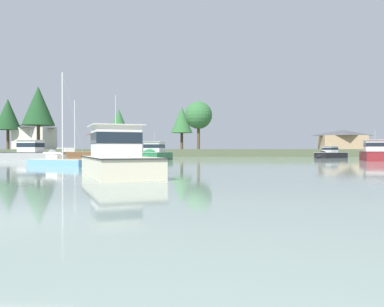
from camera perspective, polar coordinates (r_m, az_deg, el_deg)
The scene contains 18 objects.
ground_plane at distance 10.03m, azimuth -24.84°, elevation -8.37°, with size 400.00×400.00×0.00m, color gray.
far_shore_bank at distance 110.56m, azimuth 1.29°, elevation 0.20°, with size 164.87×52.40×1.60m, color #4C563D.
cruiser_maroon at distance 61.80m, azimuth 24.45°, elevation -0.33°, with size 5.51×10.96×5.38m.
cruiser_grey at distance 62.78m, azimuth -21.10°, elevation -0.28°, with size 10.92×4.48×5.51m.
sailboat_skyblue at distance 38.84m, azimuth -18.41°, elevation -1.43°, with size 6.85×4.56×8.97m.
cruiser_black at distance 76.39m, azimuth 18.81°, elevation -0.26°, with size 7.37×6.60×3.66m.
cruiser_green at distance 58.88m, azimuth -5.46°, elevation -0.35°, with size 4.34×9.66×5.28m.
cruiser_cream at distance 24.95m, azimuth -10.94°, elevation -1.53°, with size 7.16×10.76×6.00m.
sailboat_wood at distance 82.65m, azimuth -16.77°, elevation -0.32°, with size 8.90×6.79×12.06m.
dinghy_sand at distance 73.63m, azimuth -9.73°, elevation -0.53°, with size 2.29×3.27×0.47m.
shore_tree_right at distance 109.91m, azimuth -24.66°, elevation 5.06°, with size 6.29×6.29×12.53m.
shore_tree_center_right at distance 93.92m, azimuth 0.93°, elevation 5.43°, with size 6.38×6.38×11.12m.
shore_tree_inland_c at distance 98.30m, azimuth -20.97°, elevation 6.32°, with size 7.27×7.27×14.33m.
shore_tree_far_left at distance 107.51m, azimuth -1.46°, elevation 4.79°, with size 5.77×5.77×11.42m.
shore_tree_far_right at distance 109.74m, azimuth -10.34°, elevation 4.54°, with size 5.34×5.34×10.85m.
cottage_near_water at distance 117.58m, azimuth 20.57°, elevation 1.91°, with size 12.34×7.94×5.30m.
cottage_hillside at distance 105.94m, azimuth -11.11°, elevation 2.22°, with size 10.77×6.69×5.76m.
cottage_eastern at distance 110.74m, azimuth -21.35°, elevation 2.66°, with size 8.59×9.68×7.79m.
Camera 1 is at (4.75, -8.70, 1.55)m, focal length 37.61 mm.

